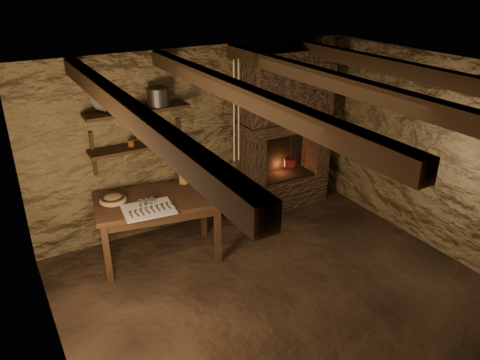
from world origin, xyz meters
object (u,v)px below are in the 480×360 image
red_pot (290,162)px  stoneware_jug (183,170)px  wooden_bowl (113,200)px  work_table (159,226)px  iron_stockpot (158,98)px

red_pot → stoneware_jug: bearing=-174.9°
wooden_bowl → work_table: bearing=-14.6°
work_table → wooden_bowl: 0.64m
iron_stockpot → stoneware_jug: bearing=-59.7°
wooden_bowl → stoneware_jug: bearing=6.4°
stoneware_jug → wooden_bowl: (-0.93, -0.10, -0.14)m
stoneware_jug → red_pot: stoneware_jug is taller
work_table → red_pot: 2.25m
red_pot → wooden_bowl: bearing=-174.5°
work_table → stoneware_jug: 0.75m
stoneware_jug → wooden_bowl: stoneware_jug is taller
work_table → wooden_bowl: bearing=176.0°
stoneware_jug → work_table: bearing=-164.0°
wooden_bowl → iron_stockpot: (0.77, 0.38, 1.02)m
wooden_bowl → iron_stockpot: iron_stockpot is taller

